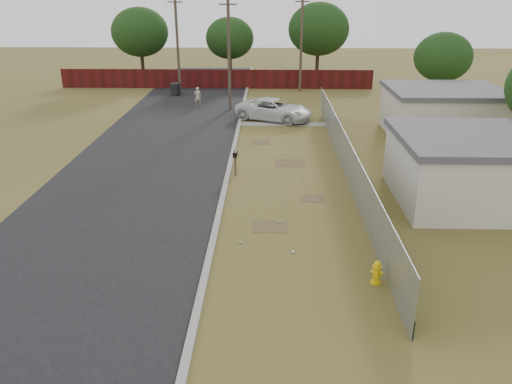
{
  "coord_description": "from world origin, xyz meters",
  "views": [
    {
      "loc": [
        -0.9,
        -23.32,
        9.08
      ],
      "look_at": [
        -1.4,
        -3.95,
        1.1
      ],
      "focal_mm": 35.0,
      "sensor_mm": 36.0,
      "label": 1
    }
  ],
  "objects_px": {
    "pickup_truck": "(274,110)",
    "pedestrian": "(198,97)",
    "fire_hydrant": "(377,272)",
    "trash_bin": "(176,89)",
    "mailbox": "(235,156)"
  },
  "relations": [
    {
      "from": "trash_bin",
      "to": "pedestrian",
      "type": "bearing_deg",
      "value": -59.21
    },
    {
      "from": "pedestrian",
      "to": "trash_bin",
      "type": "xyz_separation_m",
      "value": [
        -2.59,
        4.35,
        -0.22
      ]
    },
    {
      "from": "fire_hydrant",
      "to": "pickup_truck",
      "type": "distance_m",
      "value": 22.09
    },
    {
      "from": "mailbox",
      "to": "pickup_truck",
      "type": "distance_m",
      "value": 11.93
    },
    {
      "from": "pedestrian",
      "to": "fire_hydrant",
      "type": "bearing_deg",
      "value": 93.04
    },
    {
      "from": "pedestrian",
      "to": "trash_bin",
      "type": "relative_size",
      "value": 1.42
    },
    {
      "from": "pickup_truck",
      "to": "trash_bin",
      "type": "relative_size",
      "value": 5.07
    },
    {
      "from": "pickup_truck",
      "to": "pedestrian",
      "type": "bearing_deg",
      "value": 78.93
    },
    {
      "from": "fire_hydrant",
      "to": "mailbox",
      "type": "distance_m",
      "value": 11.43
    },
    {
      "from": "fire_hydrant",
      "to": "pedestrian",
      "type": "xyz_separation_m",
      "value": [
        -9.43,
        26.26,
        0.38
      ]
    },
    {
      "from": "pickup_truck",
      "to": "pedestrian",
      "type": "xyz_separation_m",
      "value": [
        -6.23,
        4.41,
        0.01
      ]
    },
    {
      "from": "fire_hydrant",
      "to": "mailbox",
      "type": "relative_size",
      "value": 0.65
    },
    {
      "from": "fire_hydrant",
      "to": "trash_bin",
      "type": "height_order",
      "value": "trash_bin"
    },
    {
      "from": "pickup_truck",
      "to": "fire_hydrant",
      "type": "bearing_deg",
      "value": -147.42
    },
    {
      "from": "fire_hydrant",
      "to": "pedestrian",
      "type": "distance_m",
      "value": 27.9
    }
  ]
}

